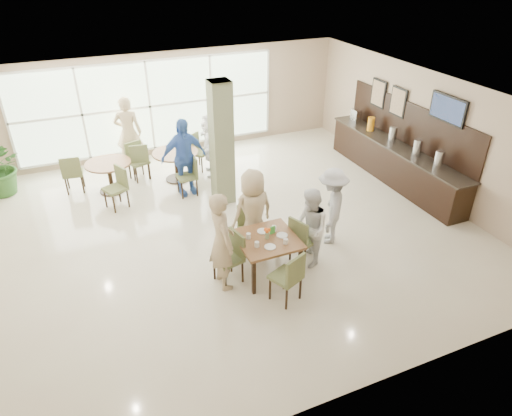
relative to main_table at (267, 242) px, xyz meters
name	(u,v)px	position (x,y,z in m)	size (l,w,h in m)	color
ground	(225,228)	(-0.20, 1.70, -0.67)	(10.00, 10.00, 0.00)	beige
room_shell	(222,154)	(-0.20, 1.70, 1.04)	(10.00, 10.00, 10.00)	white
window_bank	(150,107)	(-0.70, 6.16, 0.73)	(7.00, 0.04, 7.00)	silver
column	(222,144)	(0.20, 2.90, 0.73)	(0.45, 0.45, 2.80)	#6A6F4D
main_table	(267,242)	(0.00, 0.00, 0.00)	(1.04, 1.04, 0.75)	brown
round_table_left	(109,170)	(-2.14, 4.37, -0.10)	(1.07, 1.07, 0.75)	brown
round_table_right	(176,158)	(-0.52, 4.36, -0.09)	(1.13, 1.13, 0.75)	brown
chairs_main_table	(267,250)	(0.02, 0.03, -0.19)	(2.08, 2.06, 0.95)	#596638
chairs_table_left	(109,174)	(-2.16, 4.33, -0.19)	(2.09, 1.83, 0.95)	#596638
chairs_table_right	(176,162)	(-0.54, 4.36, -0.19)	(2.11, 1.86, 0.95)	#596638
tabletop_clutter	(268,236)	(0.02, -0.02, 0.14)	(0.72, 0.69, 0.21)	white
buffet_counter	(395,160)	(4.50, 2.20, -0.11)	(0.64, 4.70, 1.95)	black
wall_tv	(448,109)	(4.74, 1.10, 1.48)	(0.06, 1.00, 0.58)	black
framed_art_a	(398,102)	(4.75, 2.70, 1.18)	(0.05, 0.55, 0.70)	black
framed_art_b	(378,93)	(4.75, 3.50, 1.18)	(0.05, 0.55, 0.70)	black
potted_plant	(0,167)	(-4.50, 5.25, 0.02)	(1.24, 1.24, 1.38)	#306327
teen_left	(222,241)	(-0.83, 0.02, 0.24)	(0.66, 0.43, 1.81)	tan
teen_far	(253,212)	(0.06, 0.78, 0.19)	(0.83, 0.46, 1.71)	tan
teen_right	(310,228)	(0.84, -0.03, 0.10)	(0.74, 0.58, 1.52)	white
teen_standing	(332,206)	(1.59, 0.46, 0.13)	(1.02, 0.59, 1.58)	#A4A4A6
adult_a	(184,157)	(-0.51, 3.57, 0.26)	(1.09, 0.62, 1.86)	#416EC4
adult_b	(211,145)	(0.41, 4.34, 0.14)	(1.50, 0.65, 1.61)	white
adult_standing	(128,133)	(-1.43, 5.61, 0.29)	(0.70, 0.46, 1.92)	tan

